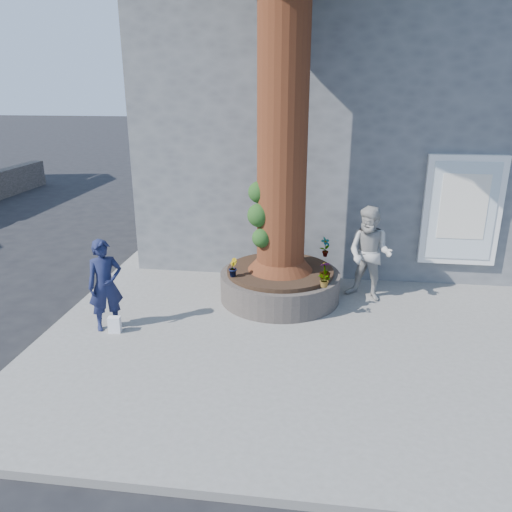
# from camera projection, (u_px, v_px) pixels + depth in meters

# --- Properties ---
(ground) EXTENTS (120.00, 120.00, 0.00)m
(ground) POSITION_uv_depth(u_px,v_px,m) (219.00, 352.00, 8.02)
(ground) COLOR black
(ground) RESTS_ON ground
(pavement) EXTENTS (9.00, 8.00, 0.12)m
(pavement) POSITION_uv_depth(u_px,v_px,m) (314.00, 326.00, 8.75)
(pavement) COLOR slate
(pavement) RESTS_ON ground
(yellow_line) EXTENTS (0.10, 30.00, 0.01)m
(yellow_line) POSITION_uv_depth(u_px,v_px,m) (70.00, 314.00, 9.34)
(yellow_line) COLOR yellow
(yellow_line) RESTS_ON ground
(stone_shop) EXTENTS (10.30, 8.30, 6.30)m
(stone_shop) POSITION_uv_depth(u_px,v_px,m) (361.00, 120.00, 13.42)
(stone_shop) COLOR #55575B
(stone_shop) RESTS_ON ground
(planter) EXTENTS (2.30, 2.30, 0.60)m
(planter) POSITION_uv_depth(u_px,v_px,m) (280.00, 284.00, 9.66)
(planter) COLOR black
(planter) RESTS_ON pavement
(man) EXTENTS (0.69, 0.63, 1.57)m
(man) POSITION_uv_depth(u_px,v_px,m) (105.00, 285.00, 8.30)
(man) COLOR #151B3B
(man) RESTS_ON pavement
(woman) EXTENTS (1.09, 0.99, 1.82)m
(woman) POSITION_uv_depth(u_px,v_px,m) (370.00, 254.00, 9.45)
(woman) COLOR #A4A29D
(woman) RESTS_ON pavement
(shopping_bag) EXTENTS (0.21, 0.14, 0.28)m
(shopping_bag) POSITION_uv_depth(u_px,v_px,m) (115.00, 325.00, 8.36)
(shopping_bag) COLOR white
(shopping_bag) RESTS_ON pavement
(plant_a) EXTENTS (0.26, 0.25, 0.41)m
(plant_a) POSITION_uv_depth(u_px,v_px,m) (325.00, 247.00, 10.19)
(plant_a) COLOR gray
(plant_a) RESTS_ON planter
(plant_b) EXTENTS (0.22, 0.23, 0.34)m
(plant_b) POSITION_uv_depth(u_px,v_px,m) (233.00, 267.00, 9.15)
(plant_b) COLOR gray
(plant_b) RESTS_ON planter
(plant_c) EXTENTS (0.26, 0.26, 0.36)m
(plant_c) POSITION_uv_depth(u_px,v_px,m) (325.00, 271.00, 8.94)
(plant_c) COLOR gray
(plant_c) RESTS_ON planter
(plant_d) EXTENTS (0.31, 0.32, 0.26)m
(plant_d) POSITION_uv_depth(u_px,v_px,m) (325.00, 280.00, 8.66)
(plant_d) COLOR gray
(plant_d) RESTS_ON planter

